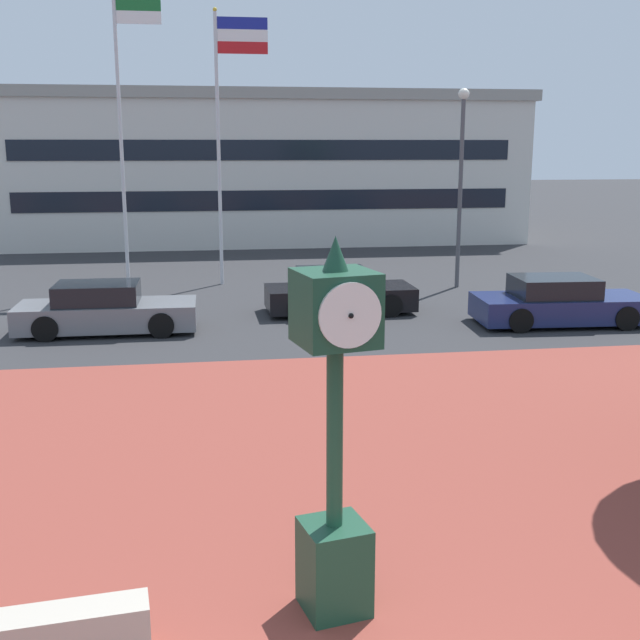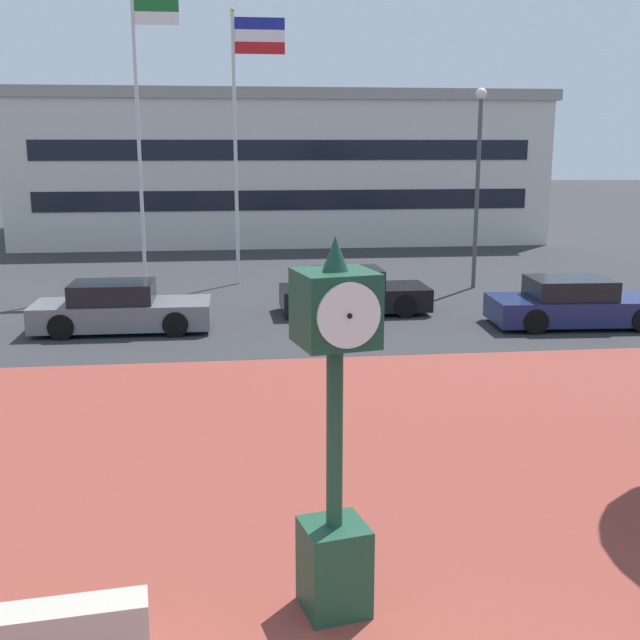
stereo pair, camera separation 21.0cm
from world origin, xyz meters
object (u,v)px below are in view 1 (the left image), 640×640
at_px(car_street_far, 105,310).
at_px(street_lamp_post, 461,167).
at_px(flagpole_secondary, 225,121).
at_px(civic_building, 257,165).
at_px(flagpole_primary, 124,121).
at_px(car_street_mid, 338,293).
at_px(car_street_near, 559,303).
at_px(street_clock, 335,437).

distance_m(car_street_far, street_lamp_post, 12.58).
xyz_separation_m(flagpole_secondary, street_lamp_post, (7.62, -1.75, -1.49)).
distance_m(car_street_far, civic_building, 23.90).
bearing_deg(flagpole_primary, car_street_far, -90.91).
bearing_deg(car_street_mid, civic_building, -178.70).
distance_m(flagpole_primary, flagpole_secondary, 3.26).
relative_size(flagpole_primary, street_lamp_post, 1.47).
bearing_deg(car_street_near, street_clock, -30.36).
bearing_deg(street_clock, car_street_mid, 68.15).
xyz_separation_m(street_clock, civic_building, (1.81, 36.17, 1.72)).
bearing_deg(street_clock, civic_building, 75.16).
distance_m(car_street_mid, street_lamp_post, 6.79).
bearing_deg(car_street_far, street_clock, 16.55).
xyz_separation_m(street_clock, flagpole_secondary, (-0.38, 19.94, 3.58)).
bearing_deg(car_street_near, flagpole_secondary, -128.66).
distance_m(car_street_far, flagpole_primary, 8.38).
relative_size(car_street_far, civic_building, 0.18).
bearing_deg(flagpole_primary, car_street_near, -32.88).
relative_size(car_street_mid, street_lamp_post, 0.65).
xyz_separation_m(car_street_mid, street_lamp_post, (4.69, 3.54, 3.41)).
xyz_separation_m(street_clock, car_street_far, (-3.75, 13.13, -1.32)).
height_order(street_clock, flagpole_secondary, flagpole_secondary).
distance_m(car_street_mid, civic_building, 21.74).
distance_m(car_street_near, car_street_mid, 6.07).
xyz_separation_m(car_street_near, flagpole_primary, (-11.80, 7.63, 4.88)).
height_order(flagpole_primary, civic_building, flagpole_primary).
bearing_deg(civic_building, flagpole_primary, -108.60).
bearing_deg(street_lamp_post, car_street_near, -81.21).
distance_m(car_street_mid, flagpole_primary, 9.50).
relative_size(civic_building, street_lamp_post, 3.94).
height_order(flagpole_secondary, street_lamp_post, flagpole_secondary).
xyz_separation_m(car_street_near, flagpole_secondary, (-8.53, 7.63, 4.90)).
bearing_deg(flagpole_secondary, flagpole_primary, -180.00).
distance_m(flagpole_primary, street_lamp_post, 11.12).
height_order(flagpole_secondary, civic_building, flagpole_secondary).
height_order(car_street_mid, car_street_far, same).
height_order(car_street_far, civic_building, civic_building).
bearing_deg(car_street_near, civic_building, -162.00).
bearing_deg(car_street_near, car_street_far, -90.77).
height_order(street_clock, flagpole_primary, flagpole_primary).
bearing_deg(flagpole_primary, flagpole_secondary, 0.00).
bearing_deg(street_lamp_post, street_clock, -111.70).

